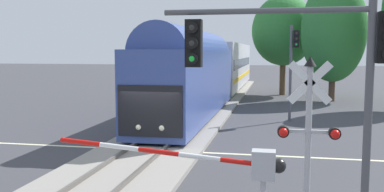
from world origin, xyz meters
TOP-DOWN VIEW (x-y plane):
  - ground_plane at (0.00, 0.00)m, footprint 220.00×220.00m
  - road_centre_stripe at (0.00, 0.00)m, footprint 44.00×0.20m
  - railway_track at (0.00, 0.00)m, footprint 4.40×80.00m
  - commuter_train at (0.00, 19.24)m, footprint 3.04×42.05m
  - crossing_gate_near at (4.18, -6.82)m, footprint 5.78×0.40m
  - crossing_signal_mast at (5.80, -7.21)m, footprint 1.36×0.44m
  - traffic_signal_near_right at (5.67, -8.02)m, footprint 4.61×0.38m
  - traffic_signal_far_side at (6.03, 8.75)m, footprint 0.53×0.38m
  - oak_far_right at (9.63, 19.80)m, footprint 5.25×5.25m
  - elm_centre_background at (5.67, 24.25)m, footprint 5.90×5.90m

SIDE VIEW (x-z plane):
  - ground_plane at x=0.00m, z-range 0.00..0.00m
  - road_centre_stripe at x=0.00m, z-range 0.00..0.01m
  - railway_track at x=0.00m, z-range -0.06..0.26m
  - crossing_gate_near at x=4.18m, z-range 0.48..2.40m
  - crossing_signal_mast at x=5.80m, z-range 0.45..4.48m
  - commuter_train at x=0.00m, z-range 0.20..5.36m
  - traffic_signal_far_side at x=6.03m, z-range 0.96..6.61m
  - traffic_signal_near_right at x=5.67m, z-range 1.32..6.53m
  - oak_far_right at x=9.63m, z-range 0.79..10.87m
  - elm_centre_background at x=5.67m, z-range 1.37..10.72m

